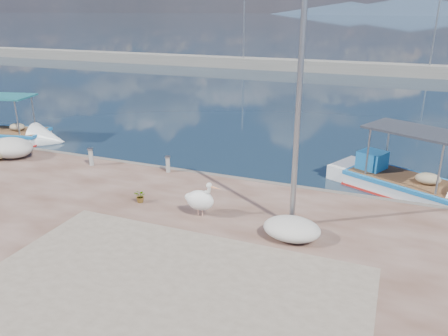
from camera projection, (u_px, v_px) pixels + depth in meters
The scene contains 13 objects.
ground at pixel (175, 253), 12.45m from camera, with size 1400.00×1400.00×0.00m, color #162635.
quay_patch at pixel (150, 310), 9.31m from camera, with size 9.00×7.00×0.01m, color gray.
breakwater at pixel (348, 68), 47.14m from camera, with size 120.00×2.20×7.50m.
mountains at pixel (409, 7), 574.75m from camera, with size 370.00×280.00×22.00m.
boat_left at pixel (6, 136), 23.04m from camera, with size 6.09×3.15×2.79m.
boat_right at pixel (405, 187), 16.47m from camera, with size 6.30×4.38×2.90m.
pelican at pixel (201, 200), 13.39m from camera, with size 1.19×0.59×1.16m.
lamp_post at pixel (298, 116), 11.90m from camera, with size 0.44×0.96×7.00m.
bollard_near at pixel (168, 163), 17.11m from camera, with size 0.22×0.22×0.66m.
bollard_far at pixel (91, 156), 17.84m from camera, with size 0.24×0.24×0.73m.
potted_plant at pixel (141, 196), 14.45m from camera, with size 0.40×0.35×0.45m, color #33722D.
net_pile_d at pixel (292, 229), 12.13m from camera, with size 1.61×1.21×0.60m, color beige.
net_pile_a at pixel (11, 148), 18.83m from camera, with size 2.07×1.50×0.85m, color beige.
Camera 1 is at (5.34, -9.57, 6.55)m, focal length 35.00 mm.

